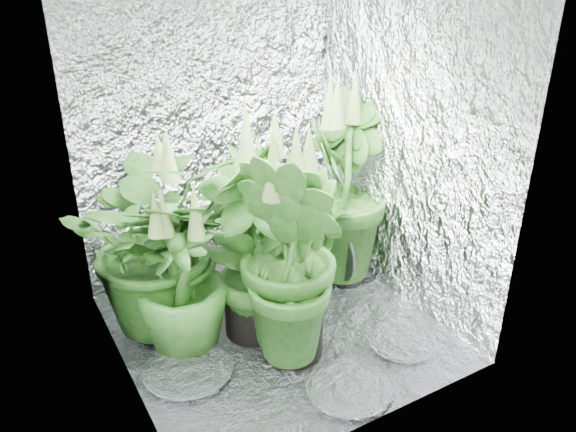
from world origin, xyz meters
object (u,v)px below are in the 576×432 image
at_px(plant_a, 159,239).
at_px(plant_d, 180,278).
at_px(plant_c, 342,187).
at_px(plant_f, 252,237).
at_px(plant_e, 289,233).
at_px(circulation_fan, 345,260).
at_px(plant_b, 249,213).
at_px(plant_g, 293,258).

bearing_deg(plant_a, plant_d, -86.31).
relative_size(plant_a, plant_c, 0.87).
relative_size(plant_d, plant_f, 0.75).
distance_m(plant_e, plant_f, 0.40).
xyz_separation_m(plant_e, circulation_fan, (0.37, -0.04, -0.26)).
distance_m(plant_a, plant_f, 0.49).
distance_m(plant_b, plant_f, 0.68).
height_order(plant_a, plant_g, plant_g).
bearing_deg(plant_g, plant_a, 130.07).
height_order(plant_c, plant_f, plant_c).
bearing_deg(plant_c, plant_g, -140.42).
distance_m(plant_a, plant_d, 0.27).
xyz_separation_m(plant_b, plant_f, (-0.28, -0.59, 0.17)).
distance_m(plant_a, plant_c, 1.14).
xyz_separation_m(plant_e, plant_g, (-0.24, -0.45, 0.12)).
distance_m(plant_c, plant_e, 0.47).
relative_size(plant_f, circulation_fan, 3.14).
bearing_deg(plant_c, plant_f, -159.08).
bearing_deg(circulation_fan, plant_d, -168.03).
relative_size(plant_e, plant_g, 0.80).
bearing_deg(plant_e, plant_g, -118.17).
height_order(plant_e, circulation_fan, plant_e).
xyz_separation_m(plant_c, plant_d, (-1.12, -0.24, -0.17)).
relative_size(plant_d, plant_e, 0.97).
relative_size(plant_c, plant_d, 1.37).
bearing_deg(plant_b, plant_d, -139.95).
relative_size(plant_c, plant_g, 1.07).
height_order(plant_e, plant_f, plant_f).
xyz_separation_m(plant_d, plant_e, (0.70, 0.14, 0.02)).
xyz_separation_m(plant_d, circulation_fan, (1.07, 0.10, -0.25)).
bearing_deg(plant_b, plant_g, -102.58).
height_order(plant_a, plant_b, plant_a).
bearing_deg(plant_a, plant_e, -9.24).
distance_m(plant_c, plant_g, 0.86).
bearing_deg(plant_a, plant_b, 23.83).
height_order(plant_d, plant_f, plant_f).
xyz_separation_m(plant_a, plant_f, (0.39, -0.30, 0.04)).
xyz_separation_m(plant_f, circulation_fan, (0.69, 0.14, -0.40)).
relative_size(plant_a, plant_g, 0.93).
relative_size(plant_c, circulation_fan, 3.23).
bearing_deg(plant_g, plant_c, 39.58).
bearing_deg(plant_g, circulation_fan, 33.86).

